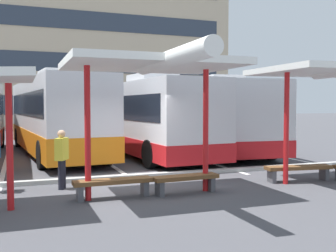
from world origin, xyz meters
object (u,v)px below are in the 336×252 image
object	(u,v)px
coach_bus_3	(209,117)
bench_1	(113,184)
waiting_passenger_1	(62,156)
bench_2	(186,180)
bench_3	(298,169)
waiting_shelter_1	(153,67)
coach_bus_2	(140,118)
coach_bus_1	(54,117)

from	to	relation	value
coach_bus_3	bench_1	xyz separation A→B (m)	(-6.61, -8.47, -1.29)
coach_bus_3	waiting_passenger_1	xyz separation A→B (m)	(-7.64, -7.00, -0.75)
bench_2	bench_3	xyz separation A→B (m)	(3.64, 0.33, 0.01)
bench_1	bench_3	size ratio (longest dim) A/B	0.93
bench_1	bench_2	size ratio (longest dim) A/B	1.09
waiting_shelter_1	bench_2	bearing A→B (deg)	11.90
coach_bus_3	bench_1	distance (m)	10.82
coach_bus_3	waiting_passenger_1	world-z (taller)	coach_bus_3
coach_bus_2	waiting_passenger_1	size ratio (longest dim) A/B	7.61
coach_bus_1	coach_bus_2	distance (m)	3.79
coach_bus_1	bench_1	size ratio (longest dim) A/B	6.16
bench_3	waiting_passenger_1	bearing A→B (deg)	169.08
bench_1	bench_3	bearing A→B (deg)	2.28
coach_bus_1	bench_3	xyz separation A→B (m)	(6.06, -8.94, -1.31)
bench_3	coach_bus_3	bearing A→B (deg)	81.96
coach_bus_2	coach_bus_3	bearing A→B (deg)	4.71
coach_bus_1	coach_bus_2	bearing A→B (deg)	-15.05
coach_bus_2	bench_1	distance (m)	8.81
waiting_shelter_1	bench_1	distance (m)	2.90
coach_bus_2	bench_1	bearing A→B (deg)	-110.39
coach_bus_3	bench_2	bearing A→B (deg)	-119.28
waiting_shelter_1	waiting_passenger_1	world-z (taller)	waiting_shelter_1
waiting_shelter_1	waiting_passenger_1	xyz separation A→B (m)	(-1.93, 1.76, -2.21)
coach_bus_2	bench_3	world-z (taller)	coach_bus_2
bench_3	bench_1	bearing A→B (deg)	-177.72
bench_2	bench_3	size ratio (longest dim) A/B	0.86
bench_3	bench_2	bearing A→B (deg)	-174.89
coach_bus_1	waiting_shelter_1	world-z (taller)	coach_bus_1
coach_bus_2	waiting_shelter_1	xyz separation A→B (m)	(-2.14, -8.47, 1.47)
coach_bus_3	waiting_shelter_1	distance (m)	10.56
bench_2	waiting_passenger_1	world-z (taller)	waiting_passenger_1
coach_bus_2	bench_1	world-z (taller)	coach_bus_2
bench_2	waiting_passenger_1	size ratio (longest dim) A/B	1.11
bench_2	coach_bus_2	bearing A→B (deg)	81.50
bench_1	coach_bus_2	bearing A→B (deg)	69.61
waiting_shelter_1	bench_1	xyz separation A→B (m)	(-0.90, 0.30, -2.74)
coach_bus_1	coach_bus_3	world-z (taller)	coach_bus_1
bench_1	waiting_passenger_1	distance (m)	1.87
waiting_shelter_1	bench_1	bearing A→B (deg)	161.67
coach_bus_1	bench_1	distance (m)	9.27
coach_bus_1	coach_bus_3	bearing A→B (deg)	-5.45
coach_bus_3	bench_3	size ratio (longest dim) A/B	5.66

